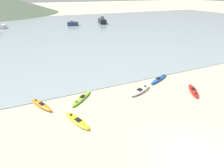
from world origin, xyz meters
The scene contains 10 objects.
ground_plane centered at (0.00, 0.00, 0.00)m, with size 400.00×400.00×0.00m, color #C6B793.
bay_water centered at (0.00, 45.66, 0.03)m, with size 160.00×70.00×0.06m, color gray.
kayak_on_sand_0 centered at (-4.72, 9.47, 0.14)m, with size 2.71×2.55×0.32m.
kayak_on_sand_1 centered at (-8.38, 9.81, 0.18)m, with size 1.96×2.97×0.39m.
kayak_on_sand_2 centered at (6.37, 6.26, 0.13)m, with size 2.19×2.85×0.31m.
kayak_on_sand_3 centered at (4.73, 9.93, 0.16)m, with size 3.46×1.98×0.36m.
kayak_on_sand_4 centered at (1.28, 8.46, 0.17)m, with size 3.18×1.88×0.39m.
kayak_on_sand_5 centered at (-5.91, 6.38, 0.14)m, with size 1.79×3.01×0.33m.
moored_boat_0 centered at (13.66, 52.41, 0.85)m, with size 2.86×5.70×2.24m.
moored_boat_2 centered at (3.72, 51.91, 0.70)m, with size 3.58×2.34×1.81m.
Camera 1 is at (-7.74, -4.80, 9.23)m, focal length 28.00 mm.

